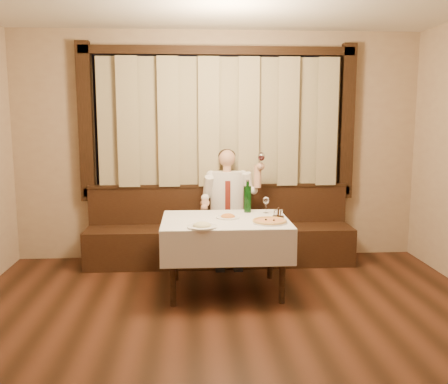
{
  "coord_description": "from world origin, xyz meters",
  "views": [
    {
      "loc": [
        -0.34,
        -3.2,
        1.81
      ],
      "look_at": [
        0.0,
        1.9,
        1.0
      ],
      "focal_mm": 40.0,
      "sensor_mm": 36.0,
      "label": 1
    }
  ],
  "objects": [
    {
      "name": "banquette",
      "position": [
        0.0,
        2.72,
        0.31
      ],
      "size": [
        3.2,
        0.61,
        0.94
      ],
      "color": "black",
      "rests_on": "ground"
    },
    {
      "name": "pasta_cream",
      "position": [
        -0.24,
        1.33,
        0.8
      ],
      "size": [
        0.28,
        0.28,
        0.1
      ],
      "rotation": [
        0.0,
        0.0,
        -0.02
      ],
      "color": "white",
      "rests_on": "dining_table"
    },
    {
      "name": "seated_man",
      "position": [
        0.1,
        2.63,
        0.81
      ],
      "size": [
        0.75,
        0.56,
        1.39
      ],
      "color": "black",
      "rests_on": "ground"
    },
    {
      "name": "pizza",
      "position": [
        0.42,
        1.5,
        0.77
      ],
      "size": [
        0.35,
        0.35,
        0.04
      ],
      "rotation": [
        0.0,
        0.0,
        -0.28
      ],
      "color": "white",
      "rests_on": "dining_table"
    },
    {
      "name": "dining_table",
      "position": [
        0.0,
        1.7,
        0.65
      ],
      "size": [
        1.27,
        0.97,
        0.76
      ],
      "color": "black",
      "rests_on": "ground"
    },
    {
      "name": "green_bottle",
      "position": [
        0.26,
        2.03,
        0.91
      ],
      "size": [
        0.08,
        0.08,
        0.35
      ],
      "rotation": [
        0.0,
        0.0,
        -0.34
      ],
      "color": "#0F4913",
      "rests_on": "dining_table"
    },
    {
      "name": "table_wine_glass",
      "position": [
        0.45,
        1.96,
        0.89
      ],
      "size": [
        0.07,
        0.07,
        0.18
      ],
      "rotation": [
        0.0,
        0.0,
        -0.23
      ],
      "color": "white",
      "rests_on": "dining_table"
    },
    {
      "name": "pasta_red",
      "position": [
        0.03,
        1.74,
        0.79
      ],
      "size": [
        0.24,
        0.24,
        0.08
      ],
      "rotation": [
        0.0,
        0.0,
        0.08
      ],
      "color": "white",
      "rests_on": "dining_table"
    },
    {
      "name": "cruet_caddy",
      "position": [
        0.53,
        1.66,
        0.8
      ],
      "size": [
        0.12,
        0.09,
        0.12
      ],
      "rotation": [
        0.0,
        0.0,
        -0.32
      ],
      "color": "black",
      "rests_on": "dining_table"
    },
    {
      "name": "room",
      "position": [
        -0.0,
        0.97,
        1.5
      ],
      "size": [
        5.01,
        6.01,
        2.81
      ],
      "color": "black",
      "rests_on": "ground"
    }
  ]
}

